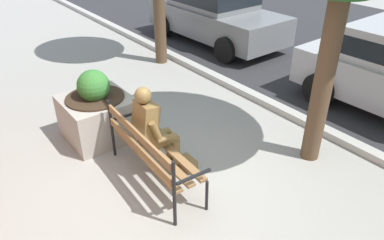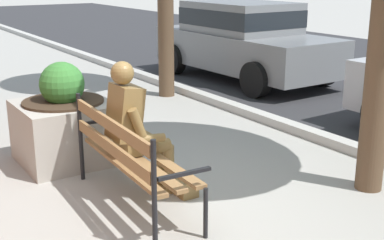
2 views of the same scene
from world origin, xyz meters
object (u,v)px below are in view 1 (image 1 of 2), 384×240
object	(u,v)px
park_bench	(150,149)
parked_car_grey	(215,12)
bronze_statue_seated	(156,131)
concrete_planter	(97,113)

from	to	relation	value
park_bench	parked_car_grey	distance (m)	6.28
park_bench	parked_car_grey	bearing A→B (deg)	131.72
bronze_statue_seated	parked_car_grey	world-z (taller)	parked_car_grey
bronze_statue_seated	parked_car_grey	xyz separation A→B (m)	(-4.02, 4.47, 0.17)
concrete_planter	bronze_statue_seated	bearing A→B (deg)	11.04
bronze_statue_seated	concrete_planter	size ratio (longest dim) A/B	1.16
park_bench	parked_car_grey	size ratio (longest dim) A/B	0.44
bronze_statue_seated	concrete_planter	bearing A→B (deg)	-168.96
park_bench	concrete_planter	distance (m)	1.53
bronze_statue_seated	concrete_planter	xyz separation A→B (m)	(-1.37, -0.27, -0.22)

